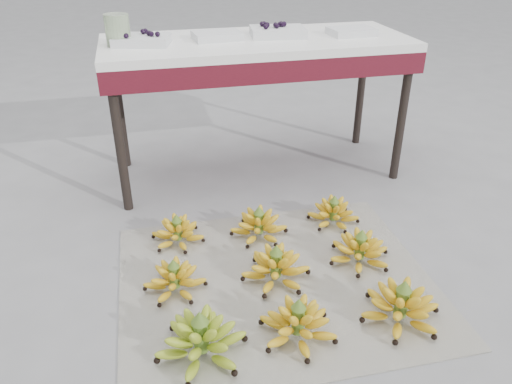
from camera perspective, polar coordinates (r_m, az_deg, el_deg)
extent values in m
plane|color=slate|center=(2.09, 2.56, -9.90)|extent=(60.00, 60.00, 0.00)
cube|color=silver|center=(2.07, 2.35, -10.20)|extent=(1.27, 1.07, 0.01)
ellipsoid|color=olive|center=(1.76, -6.25, -16.89)|extent=(0.33, 0.33, 0.09)
ellipsoid|color=olive|center=(1.73, -6.32, -15.97)|extent=(0.23, 0.23, 0.07)
ellipsoid|color=olive|center=(1.70, -6.39, -15.06)|extent=(0.15, 0.15, 0.06)
cylinder|color=#507023|center=(1.73, -6.32, -15.97)|extent=(0.05, 0.05, 0.13)
cone|color=#507023|center=(1.67, -6.47, -14.02)|extent=(0.06, 0.06, 0.05)
ellipsoid|color=yellow|center=(1.82, 4.77, -15.13)|extent=(0.36, 0.36, 0.08)
ellipsoid|color=yellow|center=(1.79, 4.82, -14.30)|extent=(0.26, 0.26, 0.06)
ellipsoid|color=yellow|center=(1.77, 4.86, -13.51)|extent=(0.17, 0.17, 0.05)
cylinder|color=#507023|center=(1.79, 4.82, -14.30)|extent=(0.05, 0.05, 0.11)
cone|color=#507023|center=(1.74, 4.92, -12.59)|extent=(0.05, 0.05, 0.04)
ellipsoid|color=yellow|center=(1.94, 16.16, -12.84)|extent=(0.39, 0.39, 0.09)
ellipsoid|color=yellow|center=(1.92, 16.32, -11.98)|extent=(0.27, 0.27, 0.07)
ellipsoid|color=yellow|center=(1.90, 16.47, -11.16)|extent=(0.18, 0.18, 0.05)
cylinder|color=#507023|center=(1.92, 16.32, -11.98)|extent=(0.05, 0.05, 0.12)
cone|color=#507023|center=(1.87, 16.64, -10.20)|extent=(0.06, 0.06, 0.04)
ellipsoid|color=yellow|center=(2.03, -9.23, -10.16)|extent=(0.28, 0.28, 0.07)
ellipsoid|color=yellow|center=(2.01, -9.30, -9.46)|extent=(0.19, 0.19, 0.05)
ellipsoid|color=yellow|center=(1.99, -9.37, -8.79)|extent=(0.13, 0.13, 0.05)
cylinder|color=#507023|center=(2.01, -9.30, -9.46)|extent=(0.04, 0.04, 0.10)
cone|color=#507023|center=(1.97, -9.45, -8.01)|extent=(0.05, 0.05, 0.04)
ellipsoid|color=yellow|center=(2.05, 2.28, -9.02)|extent=(0.33, 0.33, 0.08)
ellipsoid|color=yellow|center=(2.03, 2.30, -8.22)|extent=(0.24, 0.24, 0.06)
ellipsoid|color=yellow|center=(2.01, 2.32, -7.45)|extent=(0.15, 0.15, 0.05)
cylinder|color=#507023|center=(2.03, 2.30, -8.22)|extent=(0.05, 0.05, 0.11)
cone|color=#507023|center=(1.99, 2.34, -6.56)|extent=(0.05, 0.05, 0.04)
ellipsoid|color=yellow|center=(2.20, 11.74, -6.89)|extent=(0.28, 0.28, 0.08)
ellipsoid|color=yellow|center=(2.18, 11.83, -6.16)|extent=(0.20, 0.20, 0.06)
ellipsoid|color=yellow|center=(2.16, 11.91, -5.45)|extent=(0.13, 0.13, 0.05)
cylinder|color=#507023|center=(2.18, 11.83, -6.16)|extent=(0.04, 0.04, 0.11)
cone|color=#507023|center=(2.14, 12.01, -4.64)|extent=(0.05, 0.05, 0.04)
ellipsoid|color=yellow|center=(2.30, -8.92, -4.89)|extent=(0.28, 0.28, 0.07)
ellipsoid|color=yellow|center=(2.28, -8.98, -4.24)|extent=(0.19, 0.19, 0.05)
ellipsoid|color=yellow|center=(2.27, -9.03, -3.62)|extent=(0.13, 0.13, 0.04)
cylinder|color=#507023|center=(2.28, -8.98, -4.24)|extent=(0.04, 0.04, 0.10)
cone|color=#507023|center=(2.25, -9.10, -2.92)|extent=(0.05, 0.05, 0.04)
ellipsoid|color=yellow|center=(2.31, 0.33, -4.19)|extent=(0.32, 0.32, 0.08)
ellipsoid|color=yellow|center=(2.30, 0.33, -3.48)|extent=(0.23, 0.23, 0.06)
ellipsoid|color=yellow|center=(2.28, 0.34, -2.81)|extent=(0.15, 0.15, 0.05)
cylinder|color=#507023|center=(2.30, 0.33, -3.48)|extent=(0.04, 0.04, 0.11)
cone|color=#507023|center=(2.26, 0.34, -2.05)|extent=(0.05, 0.05, 0.04)
ellipsoid|color=yellow|center=(2.44, 8.81, -2.69)|extent=(0.31, 0.31, 0.07)
ellipsoid|color=yellow|center=(2.43, 8.86, -2.06)|extent=(0.22, 0.22, 0.05)
ellipsoid|color=yellow|center=(2.41, 8.92, -1.45)|extent=(0.14, 0.14, 0.04)
cylinder|color=#507023|center=(2.43, 8.86, -2.06)|extent=(0.04, 0.04, 0.10)
cone|color=#507023|center=(2.39, 8.98, -0.77)|extent=(0.05, 0.05, 0.04)
cylinder|color=black|center=(2.48, -15.32, 5.36)|extent=(0.05, 0.05, 0.72)
cylinder|color=black|center=(2.83, 16.32, 8.13)|extent=(0.05, 0.05, 0.72)
cylinder|color=black|center=(2.97, -15.34, 9.28)|extent=(0.05, 0.05, 0.72)
cylinder|color=black|center=(3.27, 11.92, 11.42)|extent=(0.05, 0.05, 0.72)
cube|color=#55101B|center=(2.71, 0.11, 15.18)|extent=(1.59, 0.63, 0.11)
cube|color=white|center=(2.69, 0.11, 16.71)|extent=(1.59, 0.63, 0.04)
cube|color=silver|center=(2.60, -12.91, 16.57)|extent=(0.30, 0.25, 0.04)
sphere|color=black|center=(2.56, -11.87, 17.26)|extent=(0.03, 0.03, 0.03)
sphere|color=black|center=(2.58, -12.16, 17.33)|extent=(0.03, 0.03, 0.03)
sphere|color=black|center=(2.54, -14.62, 16.89)|extent=(0.03, 0.03, 0.03)
sphere|color=black|center=(2.63, -12.80, 17.45)|extent=(0.03, 0.03, 0.03)
sphere|color=black|center=(2.54, -14.64, 16.88)|extent=(0.03, 0.03, 0.03)
sphere|color=black|center=(2.55, -11.19, 17.29)|extent=(0.03, 0.03, 0.03)
sphere|color=black|center=(2.64, -12.53, 17.52)|extent=(0.03, 0.03, 0.03)
cube|color=silver|center=(2.66, -4.48, 17.39)|extent=(0.25, 0.19, 0.04)
cube|color=silver|center=(2.73, 2.50, 17.82)|extent=(0.30, 0.23, 0.04)
sphere|color=black|center=(2.75, 3.23, 18.63)|extent=(0.03, 0.03, 0.03)
sphere|color=black|center=(2.72, 1.30, 18.56)|extent=(0.03, 0.03, 0.03)
sphere|color=black|center=(2.70, 2.40, 18.45)|extent=(0.03, 0.03, 0.03)
sphere|color=black|center=(2.75, 0.92, 18.66)|extent=(0.03, 0.03, 0.03)
sphere|color=black|center=(2.75, 0.70, 18.65)|extent=(0.03, 0.03, 0.03)
sphere|color=black|center=(2.74, 2.99, 18.58)|extent=(0.03, 0.03, 0.03)
sphere|color=black|center=(2.72, 2.25, 18.54)|extent=(0.03, 0.03, 0.03)
sphere|color=black|center=(2.75, 2.88, 18.65)|extent=(0.03, 0.03, 0.03)
sphere|color=black|center=(2.74, 2.76, 18.60)|extent=(0.03, 0.03, 0.03)
sphere|color=black|center=(2.67, 1.14, 18.37)|extent=(0.03, 0.03, 0.03)
cube|color=silver|center=(2.81, 10.85, 17.59)|extent=(0.24, 0.18, 0.04)
cylinder|color=beige|center=(2.59, -15.53, 17.39)|extent=(0.14, 0.14, 0.15)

